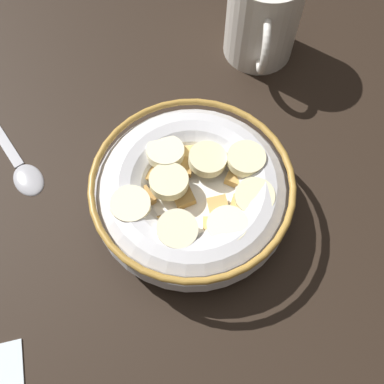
# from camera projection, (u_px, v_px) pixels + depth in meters

# --- Properties ---
(ground_plane) EXTENTS (0.96, 0.96, 0.02)m
(ground_plane) POSITION_uv_depth(u_px,v_px,m) (192.00, 210.00, 0.42)
(ground_plane) COLOR black
(cereal_bowl) EXTENTS (0.18, 0.18, 0.05)m
(cereal_bowl) POSITION_uv_depth(u_px,v_px,m) (192.00, 193.00, 0.38)
(cereal_bowl) COLOR silver
(cereal_bowl) RESTS_ON ground_plane
(spoon) EXTENTS (0.13, 0.11, 0.01)m
(spoon) POSITION_uv_depth(u_px,v_px,m) (16.00, 160.00, 0.43)
(spoon) COLOR #A5A5AD
(spoon) RESTS_ON ground_plane
(coffee_mug) EXTENTS (0.11, 0.08, 0.10)m
(coffee_mug) POSITION_uv_depth(u_px,v_px,m) (263.00, 17.00, 0.45)
(coffee_mug) COLOR white
(coffee_mug) RESTS_ON ground_plane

